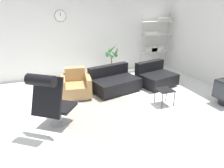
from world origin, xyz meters
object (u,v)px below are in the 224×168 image
Objects in this scene: armchair_red at (76,86)px; couch_low at (114,82)px; side_table at (165,91)px; potted_plant at (112,64)px; lounge_chair at (50,97)px; shelf_unit at (155,38)px; couch_second at (155,77)px.

armchair_red reaches higher than couch_low.
side_table is (1.95, -1.31, 0.08)m from armchair_red.
lounge_chair is at bearing -129.54° from potted_plant.
side_table is 2.56m from potted_plant.
side_table is at bearing -79.58° from potted_plant.
shelf_unit is (4.10, 3.06, 0.41)m from lounge_chair.
potted_plant is (0.39, 1.22, 0.18)m from couch_low.
side_table is at bearing 41.48° from lounge_chair.
shelf_unit reaches higher than potted_plant.
shelf_unit is (1.36, 2.82, 0.80)m from side_table.
lounge_chair is 2.78m from side_table.
shelf_unit is at bearing -132.14° from couch_second.
lounge_chair is at bearing -175.02° from side_table.
shelf_unit reaches higher than lounge_chair.
couch_low is at bearing -172.11° from armchair_red.
armchair_red is at bearing 99.48° from lounge_chair.
shelf_unit is at bearing 64.24° from side_table.
armchair_red is at bearing -14.33° from couch_second.
lounge_chair is 2.48m from couch_low.
armchair_red is 0.63× the size of couch_low.
lounge_chair is 0.86× the size of couch_low.
potted_plant is (1.49, 1.21, 0.16)m from armchair_red.
armchair_red is 2.35m from side_table.
armchair_red is (0.79, 1.55, -0.47)m from lounge_chair.
armchair_red is at bearing -155.42° from shelf_unit.
armchair_red is at bearing -140.90° from potted_plant.
armchair_red is 2.45m from couch_second.
couch_low reaches higher than side_table.
potted_plant is at bearing 100.42° from side_table.
couch_second is at bearing 68.43° from side_table.
armchair_red is 0.83× the size of potted_plant.
couch_low is at bearing 123.27° from side_table.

